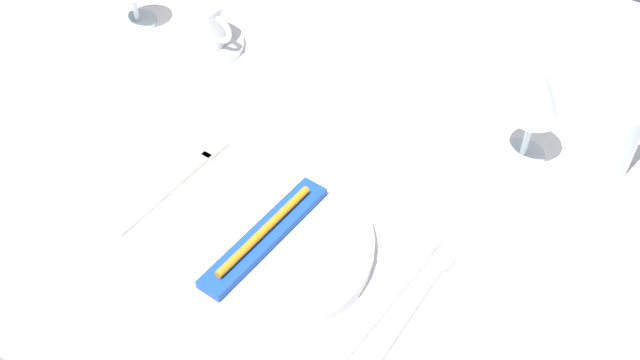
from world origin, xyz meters
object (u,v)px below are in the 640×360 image
fork_outer (179,180)px  dinner_knife (385,302)px  dinner_plate (266,244)px  wine_glass_centre (538,97)px  spoon_soup (418,296)px  toothbrush_package (265,235)px  coffee_cup_left (201,23)px  drink_tumbler (611,141)px

fork_outer → dinner_knife: same height
dinner_plate → dinner_knife: dinner_plate is taller
fork_outer → wine_glass_centre: wine_glass_centre is taller
fork_outer → spoon_soup: size_ratio=0.94×
spoon_soup → dinner_plate: bearing=-167.6°
toothbrush_package → fork_outer: 0.17m
dinner_knife → spoon_soup: spoon_soup is taller
dinner_plate → spoon_soup: 0.20m
dinner_plate → coffee_cup_left: coffee_cup_left is taller
coffee_cup_left → spoon_soup: bearing=-23.9°
dinner_knife → dinner_plate: bearing=-175.5°
toothbrush_package → spoon_soup: 0.20m
wine_glass_centre → drink_tumbler: bearing=24.8°
drink_tumbler → dinner_knife: bearing=-109.6°
toothbrush_package → drink_tumbler: bearing=52.1°
dinner_plate → toothbrush_package: bearing=0.0°
toothbrush_package → spoon_soup: (0.19, 0.04, -0.02)m
fork_outer → wine_glass_centre: size_ratio=1.40×
spoon_soup → coffee_cup_left: size_ratio=2.18×
dinner_knife → coffee_cup_left: bearing=152.2°
fork_outer → drink_tumbler: drink_tumbler is taller
coffee_cup_left → drink_tumbler: size_ratio=0.97×
toothbrush_package → wine_glass_centre: size_ratio=1.41×
spoon_soup → wine_glass_centre: (0.00, 0.29, 0.10)m
dinner_plate → spoon_soup: (0.19, 0.04, -0.01)m
coffee_cup_left → wine_glass_centre: wine_glass_centre is taller
dinner_knife → coffee_cup_left: coffee_cup_left is taller
dinner_plate → wine_glass_centre: bearing=59.5°
dinner_plate → coffee_cup_left: bearing=140.6°
wine_glass_centre → fork_outer: bearing=-139.6°
wine_glass_centre → drink_tumbler: wine_glass_centre is taller
spoon_soup → coffee_cup_left: bearing=156.1°
wine_glass_centre → dinner_knife: bearing=-95.7°
wine_glass_centre → drink_tumbler: 0.13m
toothbrush_package → spoon_soup: toothbrush_package is taller
toothbrush_package → fork_outer: bearing=171.6°
dinner_plate → drink_tumbler: drink_tumbler is taller
fork_outer → coffee_cup_left: (-0.17, 0.25, 0.04)m
dinner_plate → toothbrush_package: 0.02m
toothbrush_package → wine_glass_centre: bearing=59.5°
dinner_plate → spoon_soup: dinner_plate is taller
spoon_soup → drink_tumbler: (0.10, 0.34, 0.04)m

